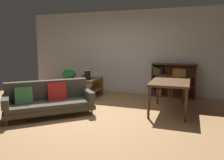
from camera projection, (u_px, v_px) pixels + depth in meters
name	position (u px, v px, depth m)	size (l,w,h in m)	color
ground_plane	(88.00, 115.00, 5.12)	(8.16, 8.16, 0.00)	#A87A4C
back_wall_panel	(123.00, 52.00, 7.42)	(6.80, 0.10, 2.70)	silver
fabric_couch	(48.00, 100.00, 5.07)	(1.93, 1.88, 0.77)	brown
media_console	(91.00, 89.00, 6.68)	(0.38, 1.04, 0.60)	brown
open_laptop	(90.00, 77.00, 6.75)	(0.39, 0.33, 0.08)	#333338
desk_speaker	(88.00, 75.00, 6.42)	(0.17, 0.17, 0.26)	black
potted_floor_plant	(69.00, 79.00, 7.11)	(0.56, 0.44, 0.82)	brown
dining_table	(170.00, 84.00, 5.24)	(0.87, 1.41, 0.75)	#56351E
dining_chair_near	(178.00, 83.00, 6.30)	(0.44, 0.50, 0.92)	brown
bookshelf	(171.00, 80.00, 6.86)	(1.32, 0.28, 1.04)	#56351E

